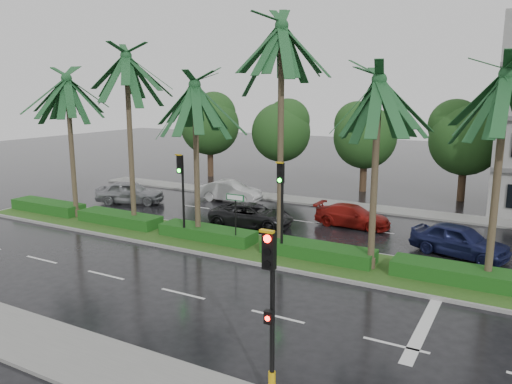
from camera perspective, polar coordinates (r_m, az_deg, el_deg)
The scene contains 17 objects.
ground at distance 23.33m, azimuth -0.84°, elevation -7.35°, with size 120.00×120.00×0.00m, color black.
near_sidewalk at distance 16.04m, azimuth -20.19°, elevation -17.06°, with size 40.00×2.40×0.12m, color slate.
far_sidewalk at distance 33.86m, azimuth 9.33°, elevation -1.41°, with size 40.00×2.00×0.12m, color slate.
median at distance 24.13m, azimuth 0.35°, elevation -6.50°, with size 36.00×4.00×0.15m.
hedge at distance 24.02m, azimuth 0.35°, elevation -5.66°, with size 35.20×1.40×0.60m.
lane_markings at distance 21.69m, azimuth 5.64°, elevation -8.88°, with size 34.00×13.06×0.01m.
palm_row at distance 23.60m, azimuth -2.34°, elevation 12.53°, with size 26.30×4.20×10.97m.
signal_near at distance 12.06m, azimuth 1.68°, elevation -13.19°, with size 0.34×0.45×4.36m.
signal_median_left at distance 24.98m, azimuth -8.50°, elevation 0.90°, with size 0.34×0.42×4.36m.
signal_median_right at distance 22.11m, azimuth 2.90°, elevation -0.36°, with size 0.34×0.42×4.36m.
street_sign at distance 23.63m, azimuth -2.38°, elevation -1.75°, with size 0.95×0.09×2.60m.
bg_trees at distance 38.38m, azimuth 12.75°, elevation 6.90°, with size 33.23×5.28×7.63m.
car_silver at distance 34.90m, azimuth -14.19°, elevation -0.03°, with size 4.53×1.82×1.54m, color gray.
car_white at distance 34.52m, azimuth -2.93°, elevation 0.09°, with size 4.32×1.50×1.42m, color #B3B3B3.
car_darkgrey at distance 28.11m, azimuth -0.50°, elevation -2.66°, with size 4.74×2.18×1.32m, color black.
car_red at distance 28.64m, azimuth 10.96°, elevation -2.69°, with size 4.25×1.73×1.23m, color maroon.
car_blue at distance 25.00m, azimuth 22.23°, elevation -5.14°, with size 4.40×1.77×1.50m, color #191F4C.
Camera 1 is at (11.02, -19.13, 7.55)m, focal length 35.00 mm.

